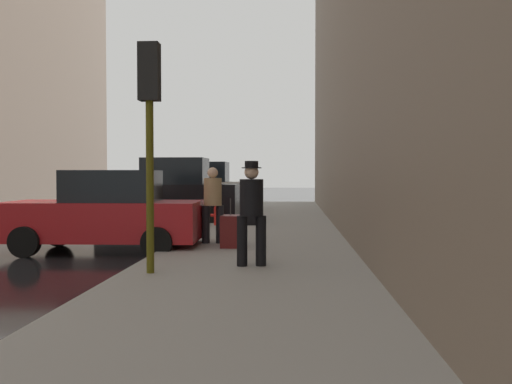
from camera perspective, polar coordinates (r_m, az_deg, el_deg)
sidewalk at (r=12.53m, az=0.29°, el=-5.68°), size 4.00×40.00×0.15m
parked_red_hatchback at (r=12.93m, az=-14.77°, el=-2.06°), size 4.24×2.14×1.79m
parked_black_suv at (r=19.40m, az=-8.49°, el=-0.22°), size 4.61×2.07×2.25m
parked_white_van at (r=25.54m, az=-5.54°, el=0.27°), size 4.62×2.10×2.25m
fire_hydrant at (r=17.42m, az=-3.87°, el=-2.19°), size 0.42×0.22×0.70m
traffic_light at (r=9.15m, az=-10.59°, el=8.38°), size 0.32×0.32×3.60m
pedestrian_in_tan_coat at (r=12.85m, az=-4.35°, el=-0.89°), size 0.51×0.43×1.71m
pedestrian_with_fedora at (r=9.63m, az=-0.45°, el=-1.59°), size 0.52×0.46×1.78m
rolling_suitcase at (r=12.18m, az=-2.57°, el=-3.93°), size 0.39×0.58×1.04m
duffel_bag at (r=17.52m, az=-0.45°, el=-2.84°), size 0.32×0.44×0.28m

